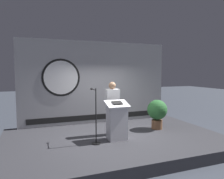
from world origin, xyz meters
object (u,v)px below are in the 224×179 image
Objects in this scene: speaker_person at (112,108)px; potted_plant at (157,111)px; microphone_stand at (95,124)px; podium at (117,121)px.

speaker_person reaches higher than potted_plant.
speaker_person is 0.94m from microphone_stand.
podium is 0.74× the size of microphone_stand.
speaker_person is 1.64× the size of potted_plant.
speaker_person is at bearing 39.27° from microphone_stand.
speaker_person is 1.08× the size of microphone_stand.
microphone_stand reaches higher than potted_plant.
podium is at bearing -94.65° from speaker_person.
podium is at bearing 7.65° from microphone_stand.
potted_plant is at bearing 2.59° from speaker_person.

